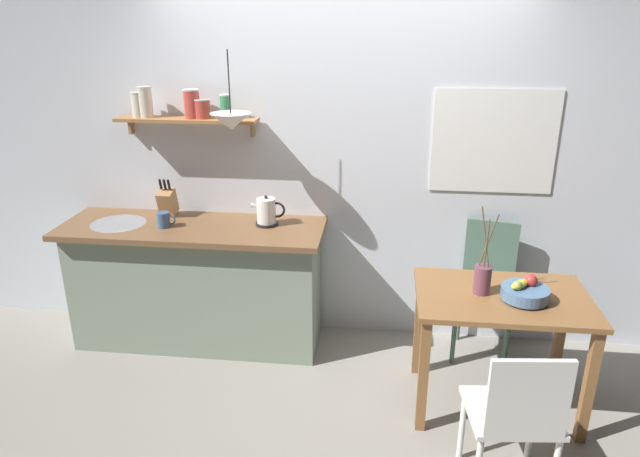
{
  "coord_description": "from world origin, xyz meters",
  "views": [
    {
      "loc": [
        0.31,
        -3.29,
        2.29
      ],
      "look_at": [
        -0.1,
        0.25,
        0.95
      ],
      "focal_mm": 32.15,
      "sensor_mm": 36.0,
      "label": 1
    }
  ],
  "objects_px": {
    "coffee_mug_by_sink": "(164,220)",
    "pendant_lamp": "(231,121)",
    "fruit_bowl": "(525,292)",
    "twig_vase": "(482,278)",
    "electric_kettle": "(267,212)",
    "knife_block": "(167,202)",
    "dining_table": "(501,314)",
    "dining_chair_far": "(487,284)",
    "dining_chair_near": "(517,413)"
  },
  "relations": [
    {
      "from": "coffee_mug_by_sink",
      "to": "dining_chair_near",
      "type": "bearing_deg",
      "value": -28.59
    },
    {
      "from": "twig_vase",
      "to": "electric_kettle",
      "type": "distance_m",
      "value": 1.5
    },
    {
      "from": "dining_table",
      "to": "dining_chair_near",
      "type": "height_order",
      "value": "dining_chair_near"
    },
    {
      "from": "dining_table",
      "to": "coffee_mug_by_sink",
      "type": "height_order",
      "value": "coffee_mug_by_sink"
    },
    {
      "from": "twig_vase",
      "to": "knife_block",
      "type": "distance_m",
      "value": 2.24
    },
    {
      "from": "dining_table",
      "to": "twig_vase",
      "type": "distance_m",
      "value": 0.25
    },
    {
      "from": "dining_chair_far",
      "to": "pendant_lamp",
      "type": "height_order",
      "value": "pendant_lamp"
    },
    {
      "from": "coffee_mug_by_sink",
      "to": "dining_chair_far",
      "type": "bearing_deg",
      "value": 4.42
    },
    {
      "from": "electric_kettle",
      "to": "knife_block",
      "type": "height_order",
      "value": "knife_block"
    },
    {
      "from": "electric_kettle",
      "to": "pendant_lamp",
      "type": "distance_m",
      "value": 0.68
    },
    {
      "from": "coffee_mug_by_sink",
      "to": "pendant_lamp",
      "type": "bearing_deg",
      "value": -0.12
    },
    {
      "from": "fruit_bowl",
      "to": "dining_table",
      "type": "bearing_deg",
      "value": 155.56
    },
    {
      "from": "twig_vase",
      "to": "dining_chair_far",
      "type": "bearing_deg",
      "value": 76.22
    },
    {
      "from": "dining_table",
      "to": "electric_kettle",
      "type": "relative_size",
      "value": 4.26
    },
    {
      "from": "dining_chair_near",
      "to": "electric_kettle",
      "type": "distance_m",
      "value": 2.04
    },
    {
      "from": "dining_table",
      "to": "dining_chair_far",
      "type": "xyz_separation_m",
      "value": [
        0.02,
        0.62,
        -0.1
      ]
    },
    {
      "from": "dining_table",
      "to": "pendant_lamp",
      "type": "height_order",
      "value": "pendant_lamp"
    },
    {
      "from": "dining_table",
      "to": "dining_chair_near",
      "type": "distance_m",
      "value": 0.74
    },
    {
      "from": "coffee_mug_by_sink",
      "to": "knife_block",
      "type": "bearing_deg",
      "value": 103.58
    },
    {
      "from": "dining_table",
      "to": "twig_vase",
      "type": "xyz_separation_m",
      "value": [
        -0.13,
        0.02,
        0.22
      ]
    },
    {
      "from": "dining_chair_near",
      "to": "knife_block",
      "type": "distance_m",
      "value": 2.68
    },
    {
      "from": "fruit_bowl",
      "to": "twig_vase",
      "type": "distance_m",
      "value": 0.24
    },
    {
      "from": "twig_vase",
      "to": "electric_kettle",
      "type": "xyz_separation_m",
      "value": [
        -1.39,
        0.56,
        0.16
      ]
    },
    {
      "from": "dining_chair_far",
      "to": "twig_vase",
      "type": "xyz_separation_m",
      "value": [
        -0.15,
        -0.61,
        0.32
      ]
    },
    {
      "from": "fruit_bowl",
      "to": "knife_block",
      "type": "relative_size",
      "value": 0.95
    },
    {
      "from": "coffee_mug_by_sink",
      "to": "electric_kettle",
      "type": "bearing_deg",
      "value": 10.26
    },
    {
      "from": "dining_table",
      "to": "fruit_bowl",
      "type": "xyz_separation_m",
      "value": [
        0.1,
        -0.05,
        0.18
      ]
    },
    {
      "from": "dining_table",
      "to": "dining_chair_far",
      "type": "relative_size",
      "value": 1.04
    },
    {
      "from": "knife_block",
      "to": "pendant_lamp",
      "type": "xyz_separation_m",
      "value": [
        0.56,
        -0.22,
        0.63
      ]
    },
    {
      "from": "dining_table",
      "to": "coffee_mug_by_sink",
      "type": "xyz_separation_m",
      "value": [
        -2.2,
        0.45,
        0.34
      ]
    },
    {
      "from": "fruit_bowl",
      "to": "pendant_lamp",
      "type": "bearing_deg",
      "value": 164.58
    },
    {
      "from": "dining_chair_near",
      "to": "coffee_mug_by_sink",
      "type": "relative_size",
      "value": 6.58
    },
    {
      "from": "knife_block",
      "to": "twig_vase",
      "type": "bearing_deg",
      "value": -17.14
    },
    {
      "from": "pendant_lamp",
      "to": "knife_block",
      "type": "bearing_deg",
      "value": 158.27
    },
    {
      "from": "knife_block",
      "to": "pendant_lamp",
      "type": "height_order",
      "value": "pendant_lamp"
    },
    {
      "from": "dining_chair_far",
      "to": "twig_vase",
      "type": "distance_m",
      "value": 0.7
    },
    {
      "from": "dining_chair_far",
      "to": "fruit_bowl",
      "type": "relative_size",
      "value": 3.57
    },
    {
      "from": "coffee_mug_by_sink",
      "to": "dining_table",
      "type": "bearing_deg",
      "value": -11.53
    },
    {
      "from": "dining_chair_far",
      "to": "knife_block",
      "type": "relative_size",
      "value": 3.4
    },
    {
      "from": "dining_chair_far",
      "to": "twig_vase",
      "type": "height_order",
      "value": "twig_vase"
    },
    {
      "from": "electric_kettle",
      "to": "knife_block",
      "type": "xyz_separation_m",
      "value": [
        -0.75,
        0.1,
        0.01
      ]
    },
    {
      "from": "twig_vase",
      "to": "pendant_lamp",
      "type": "height_order",
      "value": "pendant_lamp"
    },
    {
      "from": "fruit_bowl",
      "to": "coffee_mug_by_sink",
      "type": "relative_size",
      "value": 2.05
    },
    {
      "from": "dining_chair_far",
      "to": "knife_block",
      "type": "xyz_separation_m",
      "value": [
        -2.28,
        0.05,
        0.5
      ]
    },
    {
      "from": "dining_chair_near",
      "to": "coffee_mug_by_sink",
      "type": "xyz_separation_m",
      "value": [
        -2.17,
        1.18,
        0.48
      ]
    },
    {
      "from": "dining_chair_far",
      "to": "fruit_bowl",
      "type": "height_order",
      "value": "dining_chair_far"
    },
    {
      "from": "coffee_mug_by_sink",
      "to": "pendant_lamp",
      "type": "relative_size",
      "value": 0.27
    },
    {
      "from": "twig_vase",
      "to": "knife_block",
      "type": "relative_size",
      "value": 1.88
    },
    {
      "from": "electric_kettle",
      "to": "coffee_mug_by_sink",
      "type": "distance_m",
      "value": 0.7
    },
    {
      "from": "dining_chair_far",
      "to": "coffee_mug_by_sink",
      "type": "relative_size",
      "value": 7.32
    }
  ]
}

